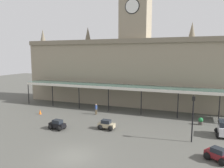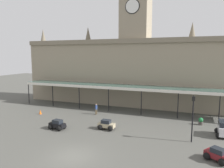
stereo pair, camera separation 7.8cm
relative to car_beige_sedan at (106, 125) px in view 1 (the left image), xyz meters
The scene contains 11 objects.
ground_plane 7.64m from the car_beige_sedan, 91.34° to the right, with size 140.00×140.00×0.00m, color #51504A.
station_building 15.65m from the car_beige_sedan, 90.71° to the left, with size 41.91×5.78×21.22m.
entrance_canopy 9.88m from the car_beige_sedan, 91.11° to the left, with size 37.68×3.26×4.17m.
car_beige_sedan is the anchor object (origin of this frame).
car_black_sedan 6.05m from the car_beige_sedan, 159.90° to the right, with size 2.13×1.65×1.19m.
car_white_van 13.32m from the car_beige_sedan, 10.70° to the left, with size 1.61×2.41×1.77m.
car_maroon_sedan 12.61m from the car_beige_sedan, 18.88° to the right, with size 2.25×2.12×1.19m.
pedestrian_beside_cars 6.92m from the car_beige_sedan, 125.26° to the left, with size 0.34×0.38×1.67m.
victorian_lamppost 10.18m from the car_beige_sedan, ahead, with size 0.30×0.30×5.00m.
traffic_cone 12.46m from the car_beige_sedan, 167.32° to the left, with size 0.40×0.40×0.72m, color orange.
planter_forecourt_centre 12.42m from the car_beige_sedan, 28.52° to the left, with size 0.60×0.60×0.96m.
Camera 1 is at (9.71, -15.96, 9.05)m, focal length 34.43 mm.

